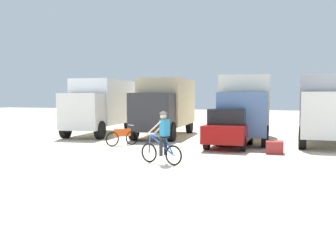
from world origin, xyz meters
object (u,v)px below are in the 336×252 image
object	(u,v)px
box_truck_avon_van	(101,104)
supply_crate	(275,147)
box_truck_grey_hauler	(327,105)
box_truck_cream_rv	(246,105)
cyclist_orange_shirt	(162,139)
box_truck_tan_camper	(165,104)
bicycle_spare	(122,137)
sedan_parked	(230,128)

from	to	relation	value
box_truck_avon_van	supply_crate	size ratio (longest dim) A/B	9.48
box_truck_avon_van	box_truck_grey_hauler	bearing A→B (deg)	-1.30
box_truck_cream_rv	box_truck_grey_hauler	distance (m)	3.94
box_truck_cream_rv	cyclist_orange_shirt	world-z (taller)	box_truck_cream_rv
box_truck_cream_rv	cyclist_orange_shirt	bearing A→B (deg)	-100.17
box_truck_cream_rv	cyclist_orange_shirt	size ratio (longest dim) A/B	3.82
cyclist_orange_shirt	supply_crate	xyz separation A→B (m)	(3.35, 3.92, -0.60)
box_truck_tan_camper	bicycle_spare	xyz separation A→B (m)	(-0.23, -5.10, -1.48)
sedan_parked	bicycle_spare	size ratio (longest dim) A/B	2.88
bicycle_spare	cyclist_orange_shirt	bearing A→B (deg)	-48.52
box_truck_avon_van	box_truck_grey_hauler	size ratio (longest dim) A/B	1.04
box_truck_grey_hauler	supply_crate	world-z (taller)	box_truck_grey_hauler
box_truck_avon_van	box_truck_cream_rv	distance (m)	8.93
box_truck_avon_van	box_truck_tan_camper	world-z (taller)	same
sedan_parked	cyclist_orange_shirt	world-z (taller)	cyclist_orange_shirt
box_truck_avon_van	box_truck_tan_camper	size ratio (longest dim) A/B	1.01
box_truck_cream_rv	sedan_parked	world-z (taller)	box_truck_cream_rv
bicycle_spare	box_truck_cream_rv	bearing A→B (deg)	39.80
box_truck_avon_van	sedan_parked	world-z (taller)	box_truck_avon_van
box_truck_avon_van	supply_crate	xyz separation A→B (m)	(10.78, -4.83, -1.62)
box_truck_tan_camper	supply_crate	bearing A→B (deg)	-37.93
box_truck_tan_camper	cyclist_orange_shirt	bearing A→B (deg)	-69.86
supply_crate	box_truck_avon_van	bearing A→B (deg)	155.86
sedan_parked	cyclist_orange_shirt	size ratio (longest dim) A/B	2.34
box_truck_avon_van	box_truck_grey_hauler	world-z (taller)	same
box_truck_tan_camper	box_truck_grey_hauler	size ratio (longest dim) A/B	1.03
box_truck_grey_hauler	sedan_parked	xyz separation A→B (m)	(-4.19, -3.14, -0.99)
box_truck_grey_hauler	cyclist_orange_shirt	distance (m)	10.10
box_truck_avon_van	cyclist_orange_shirt	xyz separation A→B (m)	(7.43, -8.75, -1.03)
supply_crate	cyclist_orange_shirt	bearing A→B (deg)	-130.53
cyclist_orange_shirt	bicycle_spare	xyz separation A→B (m)	(-3.58, 4.05, -0.45)
box_truck_avon_van	box_truck_cream_rv	bearing A→B (deg)	-3.12
box_truck_cream_rv	bicycle_spare	size ratio (longest dim) A/B	4.71
box_truck_avon_van	sedan_parked	size ratio (longest dim) A/B	1.65
box_truck_cream_rv	sedan_parked	xyz separation A→B (m)	(-0.25, -2.95, -0.99)
box_truck_tan_camper	bicycle_spare	size ratio (longest dim) A/B	4.72
box_truck_avon_van	sedan_parked	distance (m)	9.37
cyclist_orange_shirt	supply_crate	distance (m)	5.19
box_truck_tan_camper	sedan_parked	distance (m)	6.05
box_truck_grey_hauler	cyclist_orange_shirt	bearing A→B (deg)	-122.65
sedan_parked	supply_crate	world-z (taller)	sedan_parked
box_truck_avon_van	box_truck_tan_camper	bearing A→B (deg)	5.50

